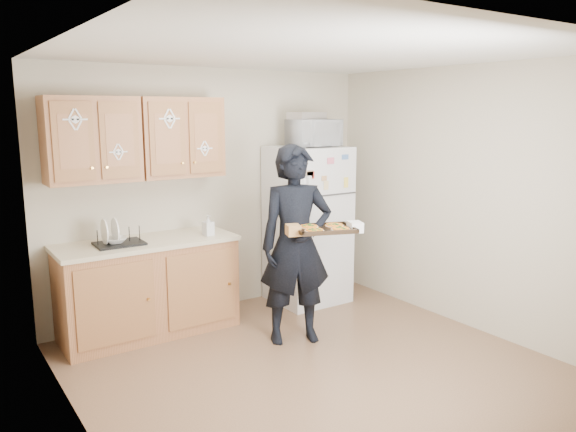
{
  "coord_description": "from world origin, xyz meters",
  "views": [
    {
      "loc": [
        -2.59,
        -3.42,
        2.08
      ],
      "look_at": [
        0.03,
        0.45,
        1.2
      ],
      "focal_mm": 35.0,
      "sensor_mm": 36.0,
      "label": 1
    }
  ],
  "objects": [
    {
      "name": "countertop",
      "position": [
        -0.85,
        1.48,
        0.88
      ],
      "size": [
        1.64,
        0.64,
        0.04
      ],
      "primitive_type": "cube",
      "color": "beige",
      "rests_on": "base_cabinet"
    },
    {
      "name": "person",
      "position": [
        0.2,
        0.58,
        0.89
      ],
      "size": [
        0.76,
        0.63,
        1.79
      ],
      "primitive_type": "imported",
      "rotation": [
        0.0,
        0.0,
        -0.35
      ],
      "color": "black",
      "rests_on": "floor"
    },
    {
      "name": "dish_rack",
      "position": [
        -1.11,
        1.46,
        0.98
      ],
      "size": [
        0.42,
        0.32,
        0.17
      ],
      "primitive_type": "cube",
      "rotation": [
        0.0,
        0.0,
        -0.02
      ],
      "color": "black",
      "rests_on": "countertop"
    },
    {
      "name": "bowl",
      "position": [
        -1.14,
        1.46,
        0.94
      ],
      "size": [
        0.21,
        0.21,
        0.05
      ],
      "primitive_type": "imported",
      "rotation": [
        0.0,
        0.0,
        -0.11
      ],
      "color": "white",
      "rests_on": "dish_rack"
    },
    {
      "name": "refrigerator",
      "position": [
        0.95,
        1.43,
        0.85
      ],
      "size": [
        0.75,
        0.7,
        1.7
      ],
      "primitive_type": "cube",
      "color": "silver",
      "rests_on": "floor"
    },
    {
      "name": "wall_front",
      "position": [
        0.0,
        -1.8,
        1.25
      ],
      "size": [
        3.6,
        0.04,
        2.5
      ],
      "primitive_type": "cube",
      "color": "#B8AD95",
      "rests_on": "floor"
    },
    {
      "name": "wall_back",
      "position": [
        0.0,
        1.8,
        1.25
      ],
      "size": [
        3.6,
        0.04,
        2.5
      ],
      "primitive_type": "cube",
      "color": "#B8AD95",
      "rests_on": "floor"
    },
    {
      "name": "floor",
      "position": [
        0.0,
        0.0,
        0.0
      ],
      "size": [
        3.6,
        3.6,
        0.0
      ],
      "primitive_type": "plane",
      "color": "brown",
      "rests_on": "ground"
    },
    {
      "name": "base_cabinet",
      "position": [
        -0.85,
        1.48,
        0.43
      ],
      "size": [
        1.6,
        0.6,
        0.86
      ],
      "primitive_type": "cube",
      "color": "brown",
      "rests_on": "floor"
    },
    {
      "name": "pizza_front_right",
      "position": [
        0.39,
        0.18,
        1.09
      ],
      "size": [
        0.17,
        0.17,
        0.02
      ],
      "primitive_type": "cylinder",
      "color": "#FFA720",
      "rests_on": "baking_tray"
    },
    {
      "name": "baking_tray",
      "position": [
        0.31,
        0.3,
        1.07
      ],
      "size": [
        0.59,
        0.51,
        0.04
      ],
      "primitive_type": "cube",
      "rotation": [
        0.0,
        0.0,
        -0.35
      ],
      "color": "black",
      "rests_on": "person"
    },
    {
      "name": "pizza_back_right",
      "position": [
        0.44,
        0.34,
        1.09
      ],
      "size": [
        0.17,
        0.17,
        0.02
      ],
      "primitive_type": "cylinder",
      "color": "#FFA720",
      "rests_on": "baking_tray"
    },
    {
      "name": "upper_cab_right",
      "position": [
        -0.43,
        1.61,
        1.83
      ],
      "size": [
        0.8,
        0.33,
        0.75
      ],
      "primitive_type": "cube",
      "color": "brown",
      "rests_on": "wall_back"
    },
    {
      "name": "cereal_box",
      "position": [
        1.47,
        1.67,
        0.16
      ],
      "size": [
        0.2,
        0.07,
        0.32
      ],
      "primitive_type": "cube",
      "color": "gold",
      "rests_on": "floor"
    },
    {
      "name": "pizza_front_left",
      "position": [
        0.17,
        0.26,
        1.09
      ],
      "size": [
        0.17,
        0.17,
        0.02
      ],
      "primitive_type": "cylinder",
      "color": "#FFA720",
      "rests_on": "baking_tray"
    },
    {
      "name": "soap_bottle",
      "position": [
        -0.28,
        1.36,
        1.0
      ],
      "size": [
        0.1,
        0.1,
        0.2
      ],
      "primitive_type": "imported",
      "rotation": [
        0.0,
        0.0,
        0.14
      ],
      "color": "silver",
      "rests_on": "countertop"
    },
    {
      "name": "upper_cab_left",
      "position": [
        -1.25,
        1.61,
        1.83
      ],
      "size": [
        0.8,
        0.33,
        0.75
      ],
      "primitive_type": "cube",
      "color": "brown",
      "rests_on": "wall_back"
    },
    {
      "name": "wall_left",
      "position": [
        -1.8,
        0.0,
        1.25
      ],
      "size": [
        0.04,
        3.6,
        2.5
      ],
      "primitive_type": "cube",
      "color": "#B8AD95",
      "rests_on": "floor"
    },
    {
      "name": "ceiling",
      "position": [
        0.0,
        0.0,
        2.5
      ],
      "size": [
        3.6,
        3.6,
        0.0
      ],
      "primitive_type": "plane",
      "color": "silver",
      "rests_on": "wall_back"
    },
    {
      "name": "pizza_back_left",
      "position": [
        0.23,
        0.42,
        1.09
      ],
      "size": [
        0.17,
        0.17,
        0.02
      ],
      "primitive_type": "cylinder",
      "color": "#FFA720",
      "rests_on": "baking_tray"
    },
    {
      "name": "foil_pan",
      "position": [
        0.92,
        1.41,
        2.02
      ],
      "size": [
        0.38,
        0.28,
        0.07
      ],
      "primitive_type": "cube",
      "rotation": [
        0.0,
        0.0,
        0.11
      ],
      "color": "silver",
      "rests_on": "microwave"
    },
    {
      "name": "wall_right",
      "position": [
        1.8,
        0.0,
        1.25
      ],
      "size": [
        0.04,
        3.6,
        2.5
      ],
      "primitive_type": "cube",
      "color": "#B8AD95",
      "rests_on": "floor"
    },
    {
      "name": "microwave",
      "position": [
        0.99,
        1.38,
        1.84
      ],
      "size": [
        0.53,
        0.36,
        0.29
      ],
      "primitive_type": "imported",
      "rotation": [
        0.0,
        0.0,
        -0.03
      ],
      "color": "silver",
      "rests_on": "refrigerator"
    }
  ]
}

